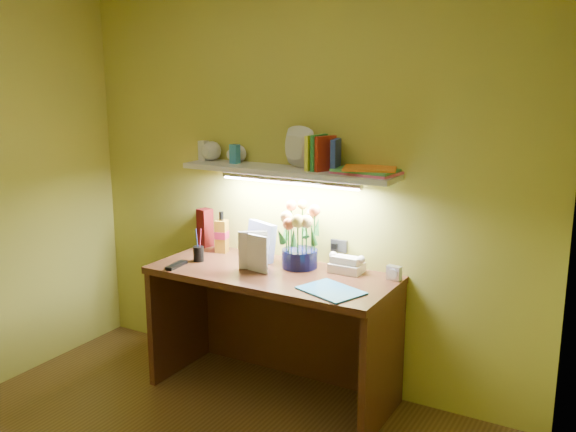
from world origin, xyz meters
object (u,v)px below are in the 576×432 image
at_px(telephone, 347,263).
at_px(whisky_bottle, 222,232).
at_px(flower_bouquet, 300,237).
at_px(desk, 272,334).
at_px(desk_clock, 394,273).

distance_m(telephone, whisky_bottle, 0.85).
height_order(flower_bouquet, whisky_bottle, flower_bouquet).
height_order(desk, flower_bouquet, flower_bouquet).
xyz_separation_m(desk, whisky_bottle, (-0.48, 0.19, 0.50)).
xyz_separation_m(desk, flower_bouquet, (0.09, 0.15, 0.56)).
xyz_separation_m(flower_bouquet, telephone, (0.28, 0.05, -0.13)).
height_order(desk_clock, whisky_bottle, whisky_bottle).
bearing_deg(desk_clock, telephone, -171.72).
relative_size(desk, whisky_bottle, 5.41).
bearing_deg(telephone, whisky_bottle, -179.79).
xyz_separation_m(flower_bouquet, whisky_bottle, (-0.57, 0.03, -0.05)).
distance_m(desk, desk_clock, 0.80).
relative_size(desk, telephone, 7.79).
xyz_separation_m(telephone, desk_clock, (0.28, 0.00, -0.01)).
relative_size(flower_bouquet, telephone, 2.02).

